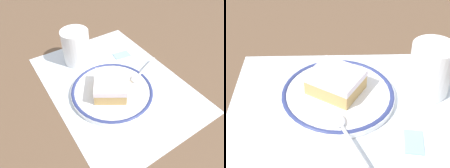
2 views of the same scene
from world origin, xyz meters
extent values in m
plane|color=brown|center=(0.00, 0.00, 0.00)|extent=(2.40, 2.40, 0.00)
cube|color=silver|center=(0.00, 0.00, 0.00)|extent=(0.45, 0.33, 0.00)
cylinder|color=white|center=(0.03, -0.02, 0.01)|extent=(0.21, 0.21, 0.01)
torus|color=navy|center=(0.03, -0.02, 0.01)|extent=(0.21, 0.21, 0.01)
cube|color=tan|center=(0.03, -0.03, 0.03)|extent=(0.11, 0.11, 0.03)
cube|color=white|center=(0.03, -0.03, 0.05)|extent=(0.12, 0.11, 0.01)
ellipsoid|color=silver|center=(0.03, 0.05, 0.02)|extent=(0.03, 0.04, 0.01)
cylinder|color=silver|center=(0.01, 0.11, 0.02)|extent=(0.04, 0.08, 0.01)
cylinder|color=white|center=(-0.14, -0.04, 0.05)|extent=(0.08, 0.08, 0.10)
cylinder|color=brown|center=(-0.14, -0.04, 0.02)|extent=(0.07, 0.07, 0.04)
cube|color=#8CB2E0|center=(-0.09, 0.09, 0.00)|extent=(0.04, 0.05, 0.01)
camera|label=1|loc=(0.32, -0.21, 0.38)|focal=32.31mm
camera|label=2|loc=(0.04, 0.44, 0.41)|focal=53.09mm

